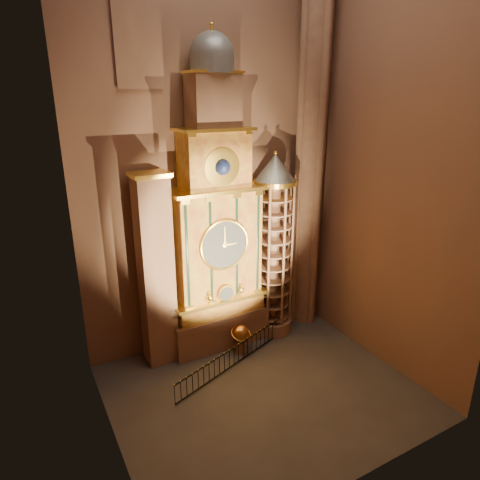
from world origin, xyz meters
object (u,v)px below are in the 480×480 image
portrait_tower (156,271)px  stair_turret (273,248)px  astronomical_clock (216,233)px  iron_railing (234,356)px  celestial_globe (241,337)px

portrait_tower → stair_turret: stair_turret is taller
astronomical_clock → portrait_tower: 3.73m
iron_railing → celestial_globe: bearing=45.7°
astronomical_clock → iron_railing: astronomical_clock is taller
portrait_tower → stair_turret: size_ratio=0.94×
portrait_tower → astronomical_clock: bearing=-0.3°
stair_turret → celestial_globe: stair_turret is taller
celestial_globe → portrait_tower: bearing=158.7°
astronomical_clock → portrait_tower: bearing=179.7°
portrait_tower → stair_turret: bearing=-2.3°
stair_turret → iron_railing: (-3.79, -2.28, -4.67)m
stair_turret → iron_railing: stair_turret is taller
portrait_tower → celestial_globe: size_ratio=6.22×
celestial_globe → iron_railing: size_ratio=0.21×
astronomical_clock → portrait_tower: astronomical_clock is taller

